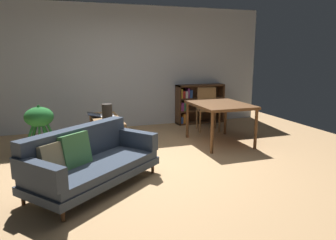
{
  "coord_description": "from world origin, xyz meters",
  "views": [
    {
      "loc": [
        -1.34,
        -4.43,
        1.67
      ],
      "look_at": [
        0.25,
        0.23,
        0.63
      ],
      "focal_mm": 33.92,
      "sensor_mm": 36.0,
      "label": 1
    }
  ],
  "objects_px": {
    "open_laptop": "(102,115)",
    "dining_table": "(220,107)",
    "dining_chair_near": "(207,106)",
    "potted_floor_plant": "(40,127)",
    "desk_speaker": "(107,113)",
    "fabric_couch": "(88,160)",
    "bookshelf": "(197,104)",
    "media_console": "(107,134)"
  },
  "relations": [
    {
      "from": "fabric_couch",
      "to": "bookshelf",
      "type": "bearing_deg",
      "value": 46.84
    },
    {
      "from": "dining_chair_near",
      "to": "dining_table",
      "type": "bearing_deg",
      "value": -103.3
    },
    {
      "from": "fabric_couch",
      "to": "potted_floor_plant",
      "type": "distance_m",
      "value": 1.61
    },
    {
      "from": "open_laptop",
      "to": "bookshelf",
      "type": "relative_size",
      "value": 0.41
    },
    {
      "from": "media_console",
      "to": "potted_floor_plant",
      "type": "height_order",
      "value": "potted_floor_plant"
    },
    {
      "from": "fabric_couch",
      "to": "bookshelf",
      "type": "relative_size",
      "value": 1.58
    },
    {
      "from": "open_laptop",
      "to": "dining_chair_near",
      "type": "relative_size",
      "value": 0.51
    },
    {
      "from": "open_laptop",
      "to": "potted_floor_plant",
      "type": "height_order",
      "value": "potted_floor_plant"
    },
    {
      "from": "open_laptop",
      "to": "bookshelf",
      "type": "distance_m",
      "value": 2.77
    },
    {
      "from": "dining_table",
      "to": "bookshelf",
      "type": "relative_size",
      "value": 1.02
    },
    {
      "from": "media_console",
      "to": "desk_speaker",
      "type": "height_order",
      "value": "desk_speaker"
    },
    {
      "from": "open_laptop",
      "to": "potted_floor_plant",
      "type": "distance_m",
      "value": 1.06
    },
    {
      "from": "potted_floor_plant",
      "to": "fabric_couch",
      "type": "bearing_deg",
      "value": -67.03
    },
    {
      "from": "open_laptop",
      "to": "desk_speaker",
      "type": "height_order",
      "value": "desk_speaker"
    },
    {
      "from": "fabric_couch",
      "to": "dining_table",
      "type": "relative_size",
      "value": 1.55
    },
    {
      "from": "dining_table",
      "to": "open_laptop",
      "type": "bearing_deg",
      "value": 168.26
    },
    {
      "from": "fabric_couch",
      "to": "dining_chair_near",
      "type": "xyz_separation_m",
      "value": [
        2.76,
        2.28,
        0.18
      ]
    },
    {
      "from": "desk_speaker",
      "to": "bookshelf",
      "type": "xyz_separation_m",
      "value": [
        2.41,
        1.85,
        -0.25
      ]
    },
    {
      "from": "open_laptop",
      "to": "dining_table",
      "type": "xyz_separation_m",
      "value": [
        2.11,
        -0.44,
        0.09
      ]
    },
    {
      "from": "fabric_couch",
      "to": "dining_chair_near",
      "type": "distance_m",
      "value": 3.58
    },
    {
      "from": "open_laptop",
      "to": "fabric_couch",
      "type": "bearing_deg",
      "value": -103.6
    },
    {
      "from": "desk_speaker",
      "to": "potted_floor_plant",
      "type": "height_order",
      "value": "desk_speaker"
    },
    {
      "from": "dining_table",
      "to": "bookshelf",
      "type": "bearing_deg",
      "value": 79.91
    },
    {
      "from": "media_console",
      "to": "open_laptop",
      "type": "bearing_deg",
      "value": 102.82
    },
    {
      "from": "fabric_couch",
      "to": "open_laptop",
      "type": "relative_size",
      "value": 3.88
    },
    {
      "from": "open_laptop",
      "to": "dining_table",
      "type": "bearing_deg",
      "value": -11.74
    },
    {
      "from": "media_console",
      "to": "desk_speaker",
      "type": "bearing_deg",
      "value": -94.49
    },
    {
      "from": "desk_speaker",
      "to": "dining_chair_near",
      "type": "height_order",
      "value": "dining_chair_near"
    },
    {
      "from": "open_laptop",
      "to": "desk_speaker",
      "type": "xyz_separation_m",
      "value": [
        0.01,
        -0.52,
        0.13
      ]
    },
    {
      "from": "desk_speaker",
      "to": "bookshelf",
      "type": "height_order",
      "value": "bookshelf"
    },
    {
      "from": "open_laptop",
      "to": "dining_chair_near",
      "type": "distance_m",
      "value": 2.42
    },
    {
      "from": "fabric_couch",
      "to": "desk_speaker",
      "type": "distance_m",
      "value": 1.3
    },
    {
      "from": "potted_floor_plant",
      "to": "dining_table",
      "type": "height_order",
      "value": "potted_floor_plant"
    },
    {
      "from": "media_console",
      "to": "bookshelf",
      "type": "relative_size",
      "value": 1.03
    },
    {
      "from": "bookshelf",
      "to": "desk_speaker",
      "type": "bearing_deg",
      "value": -142.5
    },
    {
      "from": "desk_speaker",
      "to": "dining_table",
      "type": "relative_size",
      "value": 0.25
    },
    {
      "from": "open_laptop",
      "to": "dining_table",
      "type": "height_order",
      "value": "dining_table"
    },
    {
      "from": "dining_chair_near",
      "to": "bookshelf",
      "type": "relative_size",
      "value": 0.79
    },
    {
      "from": "media_console",
      "to": "desk_speaker",
      "type": "distance_m",
      "value": 0.56
    },
    {
      "from": "dining_table",
      "to": "dining_chair_near",
      "type": "xyz_separation_m",
      "value": [
        0.24,
        1.02,
        -0.15
      ]
    },
    {
      "from": "dining_table",
      "to": "dining_chair_near",
      "type": "relative_size",
      "value": 1.28
    },
    {
      "from": "potted_floor_plant",
      "to": "desk_speaker",
      "type": "bearing_deg",
      "value": -16.02
    }
  ]
}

